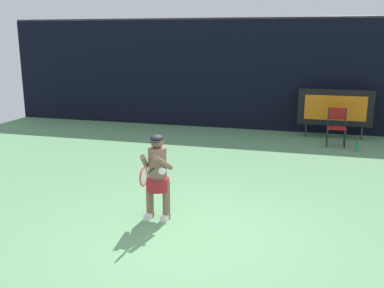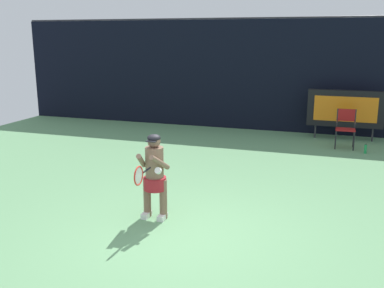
{
  "view_description": "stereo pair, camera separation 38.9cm",
  "coord_description": "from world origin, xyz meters",
  "views": [
    {
      "loc": [
        1.78,
        -6.06,
        3.05
      ],
      "look_at": [
        -0.41,
        1.79,
        1.05
      ],
      "focal_mm": 41.06,
      "sensor_mm": 36.0,
      "label": 1
    },
    {
      "loc": [
        2.15,
        -5.95,
        3.05
      ],
      "look_at": [
        -0.41,
        1.79,
        1.05
      ],
      "focal_mm": 41.06,
      "sensor_mm": 36.0,
      "label": 2
    }
  ],
  "objects": [
    {
      "name": "scoreboard",
      "position": [
        2.44,
        7.83,
        0.95
      ],
      "size": [
        2.2,
        0.21,
        1.5
      ],
      "color": "black",
      "rests_on": "ground"
    },
    {
      "name": "water_bottle",
      "position": [
        3.0,
        6.31,
        0.12
      ],
      "size": [
        0.07,
        0.07,
        0.27
      ],
      "color": "#1E8F48",
      "rests_on": "ground"
    },
    {
      "name": "backdrop_screen",
      "position": [
        0.0,
        8.5,
        1.81
      ],
      "size": [
        18.0,
        0.12,
        3.66
      ],
      "color": "black",
      "rests_on": "ground"
    },
    {
      "name": "umpire_chair",
      "position": [
        2.47,
        6.8,
        0.62
      ],
      "size": [
        0.52,
        0.44,
        1.08
      ],
      "color": "black",
      "rests_on": "ground"
    },
    {
      "name": "tennis_player",
      "position": [
        -0.68,
        0.58,
        0.8
      ],
      "size": [
        0.53,
        0.61,
        1.48
      ],
      "color": "white",
      "rests_on": "ground"
    },
    {
      "name": "tennis_racket",
      "position": [
        -0.65,
        -0.07,
        0.97
      ],
      "size": [
        0.03,
        0.6,
        0.31
      ],
      "rotation": [
        0.0,
        0.0,
        0.22
      ],
      "color": "black"
    },
    {
      "name": "ground",
      "position": [
        0.0,
        -0.19,
        -0.01
      ],
      "size": [
        18.0,
        22.0,
        0.03
      ],
      "color": "#619564"
    }
  ]
}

